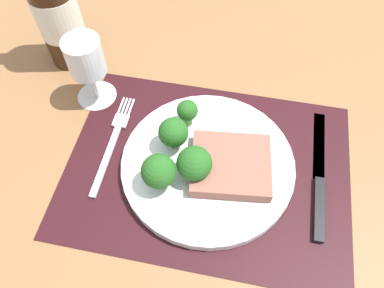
{
  "coord_description": "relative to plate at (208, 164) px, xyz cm",
  "views": [
    {
      "loc": [
        3.2,
        -28.64,
        50.86
      ],
      "look_at": [
        -3.0,
        2.69,
        1.9
      ],
      "focal_mm": 35.02,
      "sensor_mm": 36.0,
      "label": 1
    }
  ],
  "objects": [
    {
      "name": "wine_glass",
      "position": [
        -21.67,
        10.6,
        7.35
      ],
      "size": [
        6.83,
        6.83,
        12.48
      ],
      "color": "silver",
      "rests_on": "ground_plane"
    },
    {
      "name": "broccoli_near_fork",
      "position": [
        -4.5,
        6.56,
        3.82
      ],
      "size": [
        3.33,
        3.33,
        4.96
      ],
      "color": "#5B8942",
      "rests_on": "plate"
    },
    {
      "name": "placemat",
      "position": [
        0.0,
        0.0,
        -0.95
      ],
      "size": [
        43.51,
        32.12,
        0.3
      ],
      "primitive_type": "cube",
      "color": "black",
      "rests_on": "ground_plane"
    },
    {
      "name": "broccoli_near_steak",
      "position": [
        -5.67,
        1.91,
        4.26
      ],
      "size": [
        4.55,
        4.55,
        5.81
      ],
      "color": "#6B994C",
      "rests_on": "plate"
    },
    {
      "name": "broccoli_front_edge",
      "position": [
        -6.21,
        -4.9,
        4.3
      ],
      "size": [
        5.0,
        5.0,
        6.07
      ],
      "color": "#5B8942",
      "rests_on": "plate"
    },
    {
      "name": "plate",
      "position": [
        0.0,
        0.0,
        0.0
      ],
      "size": [
        26.39,
        26.39,
        1.6
      ],
      "primitive_type": "cylinder",
      "color": "silver",
      "rests_on": "placemat"
    },
    {
      "name": "broccoli_center",
      "position": [
        -1.61,
        -2.63,
        4.15
      ],
      "size": [
        5.11,
        5.11,
        5.96
      ],
      "color": "#5B8942",
      "rests_on": "plate"
    },
    {
      "name": "fork",
      "position": [
        -15.77,
        1.42,
        -0.55
      ],
      "size": [
        2.4,
        19.2,
        0.5
      ],
      "rotation": [
        0.0,
        0.0,
        -0.04
      ],
      "color": "silver",
      "rests_on": "placemat"
    },
    {
      "name": "wine_bottle",
      "position": [
        -29.52,
        19.05,
        10.3
      ],
      "size": [
        7.62,
        7.62,
        31.84
      ],
      "color": "#331E0F",
      "rests_on": "ground_plane"
    },
    {
      "name": "knife",
      "position": [
        16.97,
        0.53,
        -0.5
      ],
      "size": [
        1.8,
        23.0,
        0.8
      ],
      "rotation": [
        0.0,
        0.0,
        -0.03
      ],
      "color": "black",
      "rests_on": "placemat"
    },
    {
      "name": "steak",
      "position": [
        3.48,
        -0.53,
        1.84
      ],
      "size": [
        12.77,
        11.73,
        2.07
      ],
      "primitive_type": "cube",
      "rotation": [
        0.0,
        0.0,
        0.12
      ],
      "color": "#8C5647",
      "rests_on": "plate"
    },
    {
      "name": "ground_plane",
      "position": [
        0.0,
        0.0,
        -2.6
      ],
      "size": [
        140.0,
        110.0,
        3.0
      ],
      "primitive_type": "cube",
      "color": "brown"
    }
  ]
}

